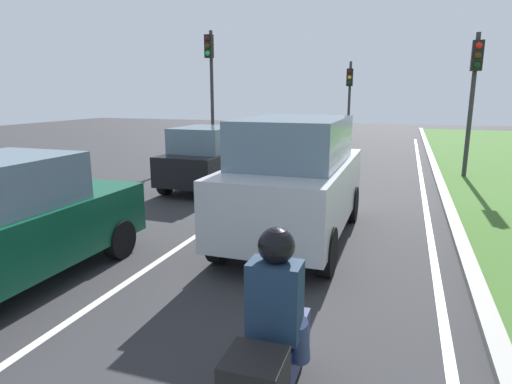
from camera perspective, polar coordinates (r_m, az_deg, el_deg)
ground_plane at (r=12.74m, az=4.73°, el=0.45°), size 60.00×60.00×0.00m
lane_line_center at (r=12.93m, az=1.72°, el=0.67°), size 0.12×32.00×0.01m
lane_line_right_edge at (r=12.40m, az=21.08°, el=-0.71°), size 0.12×32.00×0.01m
curb_right at (r=12.42m, az=23.40°, el=-0.61°), size 0.24×48.00×0.12m
car_suv_ahead at (r=8.07m, az=5.12°, el=1.72°), size 1.97×4.50×2.28m
car_sedan_left_lane at (r=7.01m, az=-30.25°, el=-3.75°), size 1.84×4.30×1.86m
car_hatchback_far at (r=12.73m, az=-6.15°, el=4.43°), size 1.77×3.72×1.78m
motorcycle at (r=3.70m, az=2.30°, el=-22.45°), size 0.41×1.90×1.01m
rider_person at (r=3.42m, az=2.61°, el=-13.47°), size 0.50×0.40×1.16m
traffic_light_near_right at (r=15.51m, az=26.55°, el=12.76°), size 0.32×0.50×4.52m
traffic_light_overhead_left at (r=18.70m, az=-5.95°, el=15.21°), size 0.32×0.50×5.19m
traffic_light_far_median at (r=24.31m, az=12.07°, el=12.86°), size 0.32×0.50×4.35m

